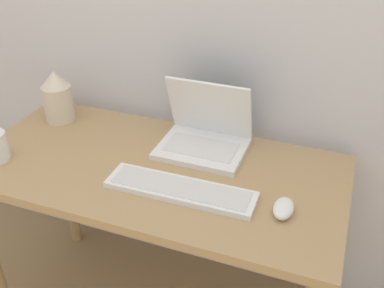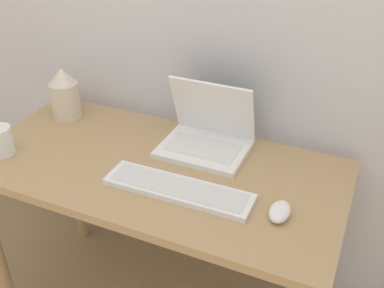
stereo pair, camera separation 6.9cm
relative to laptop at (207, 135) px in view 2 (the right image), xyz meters
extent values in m
cube|color=tan|center=(-0.12, -0.18, -0.07)|extent=(1.26, 0.61, 0.03)
cylinder|color=tan|center=(-0.69, 0.07, -0.43)|extent=(0.05, 0.05, 0.70)
cylinder|color=tan|center=(0.46, 0.07, -0.43)|extent=(0.05, 0.05, 0.70)
cube|color=white|center=(0.00, -0.03, -0.04)|extent=(0.30, 0.24, 0.02)
cube|color=silver|center=(0.00, -0.04, -0.03)|extent=(0.25, 0.13, 0.00)
cube|color=white|center=(0.00, 0.05, 0.08)|extent=(0.30, 0.09, 0.23)
cube|color=black|center=(0.00, 0.06, 0.08)|extent=(0.26, 0.07, 0.19)
cube|color=white|center=(0.02, -0.27, -0.04)|extent=(0.47, 0.13, 0.02)
cube|color=silver|center=(0.02, -0.27, -0.03)|extent=(0.43, 0.10, 0.00)
ellipsoid|color=white|center=(0.33, -0.26, -0.03)|extent=(0.06, 0.10, 0.04)
cylinder|color=beige|center=(-0.60, -0.01, 0.02)|extent=(0.11, 0.11, 0.14)
cone|color=beige|center=(-0.60, -0.01, 0.12)|extent=(0.11, 0.11, 0.06)
cylinder|color=white|center=(-0.64, -0.32, 0.00)|extent=(0.09, 0.09, 0.10)
camera|label=1|loc=(0.44, -1.29, 0.79)|focal=42.00mm
camera|label=2|loc=(0.50, -1.26, 0.79)|focal=42.00mm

